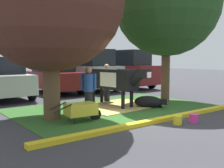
% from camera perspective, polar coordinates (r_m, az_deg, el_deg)
% --- Properties ---
extents(ground_plane, '(80.00, 80.00, 0.00)m').
position_cam_1_polar(ground_plane, '(8.80, 5.07, -7.19)').
color(ground_plane, '#38383D').
extents(grass_island, '(7.62, 4.87, 0.02)m').
position_cam_1_polar(grass_island, '(10.32, 0.60, -5.25)').
color(grass_island, '#2D5B23').
rests_on(grass_island, ground).
extents(curb_yellow, '(8.82, 0.24, 0.12)m').
position_cam_1_polar(curb_yellow, '(8.47, 11.52, -7.36)').
color(curb_yellow, yellow).
rests_on(curb_yellow, ground).
extents(hay_bedding, '(3.42, 2.71, 0.04)m').
position_cam_1_polar(hay_bedding, '(10.71, 0.98, -4.78)').
color(hay_bedding, tan).
rests_on(hay_bedding, ground).
extents(shade_tree_right, '(4.60, 4.60, 6.65)m').
position_cam_1_polar(shade_tree_right, '(12.19, 11.78, 16.71)').
color(shade_tree_right, brown).
rests_on(shade_tree_right, ground).
extents(cow_holstein, '(0.99, 3.13, 1.56)m').
position_cam_1_polar(cow_holstein, '(10.60, 0.32, 1.00)').
color(cow_holstein, black).
rests_on(cow_holstein, ground).
extents(calf_lying, '(1.10, 1.20, 0.48)m').
position_cam_1_polar(calf_lying, '(10.51, 8.03, -3.85)').
color(calf_lying, black).
rests_on(calf_lying, ground).
extents(person_handler, '(0.40, 0.40, 1.66)m').
position_cam_1_polar(person_handler, '(8.79, -5.10, -1.31)').
color(person_handler, black).
rests_on(person_handler, ground).
extents(person_visitor_near, '(0.50, 0.34, 1.70)m').
position_cam_1_polar(person_visitor_near, '(11.86, -1.13, 0.56)').
color(person_visitor_near, black).
rests_on(person_visitor_near, ground).
extents(wheelbarrow, '(1.62, 0.69, 0.63)m').
position_cam_1_polar(wheelbarrow, '(8.12, -6.60, -5.48)').
color(wheelbarrow, gold).
rests_on(wheelbarrow, ground).
extents(bucket_yellow, '(0.27, 0.27, 0.27)m').
position_cam_1_polar(bucket_yellow, '(8.02, 13.99, -7.53)').
color(bucket_yellow, yellow).
rests_on(bucket_yellow, ground).
extents(bucket_pink, '(0.30, 0.30, 0.27)m').
position_cam_1_polar(bucket_pink, '(8.38, 17.25, -7.04)').
color(bucket_pink, '#EA3893').
rests_on(bucket_pink, ground).
extents(hatchback_white, '(2.18, 4.48, 2.02)m').
position_cam_1_polar(hatchback_white, '(13.83, -22.81, 1.09)').
color(hatchback_white, silver).
rests_on(hatchback_white, ground).
extents(sedan_red, '(2.18, 4.48, 2.02)m').
position_cam_1_polar(sedan_red, '(15.26, -12.57, 1.73)').
color(sedan_red, maroon).
rests_on(sedan_red, ground).
extents(suv_dark_grey, '(2.28, 4.68, 2.52)m').
position_cam_1_polar(suv_dark_grey, '(16.40, -5.09, 3.08)').
color(suv_dark_grey, '#B7B7BC').
rests_on(suv_dark_grey, ground).
extents(suv_black, '(2.28, 4.68, 2.52)m').
position_cam_1_polar(suv_black, '(17.81, 2.95, 3.26)').
color(suv_black, maroon).
rests_on(suv_black, ground).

